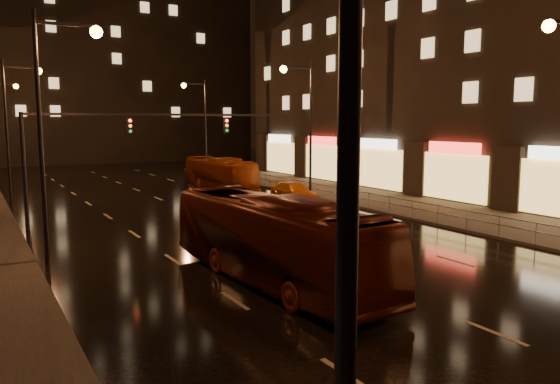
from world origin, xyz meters
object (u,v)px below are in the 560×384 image
object	(u,v)px
bus_red	(273,239)
taxi_near	(355,253)
bus_curb	(220,174)
taxi_far	(294,192)

from	to	relation	value
bus_red	taxi_near	xyz separation A→B (m)	(3.40, -0.32, -0.84)
bus_red	taxi_near	bearing A→B (deg)	-8.25
bus_red	taxi_near	size ratio (longest dim) A/B	2.65
bus_red	bus_curb	xyz separation A→B (m)	(8.90, 25.05, -0.19)
bus_curb	taxi_near	bearing A→B (deg)	-103.47
bus_red	bus_curb	bearing A→B (deg)	67.60
bus_curb	taxi_near	size ratio (longest dim) A/B	2.33
bus_red	taxi_far	bearing A→B (deg)	53.66
bus_red	bus_curb	size ratio (longest dim) A/B	1.14
taxi_near	taxi_far	distance (m)	18.39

